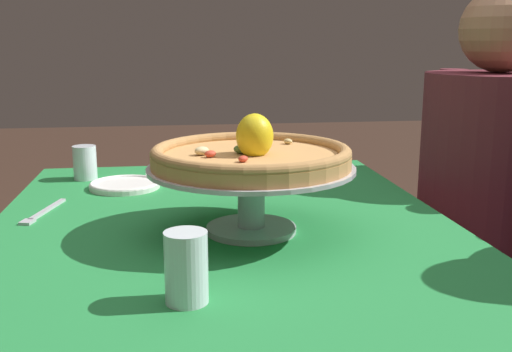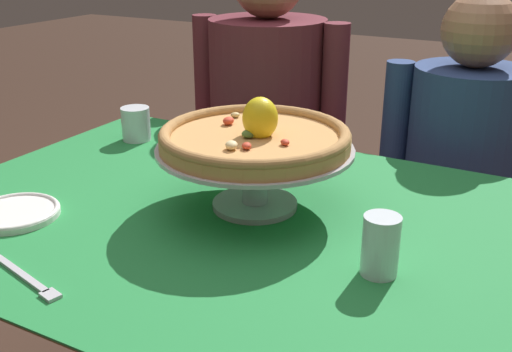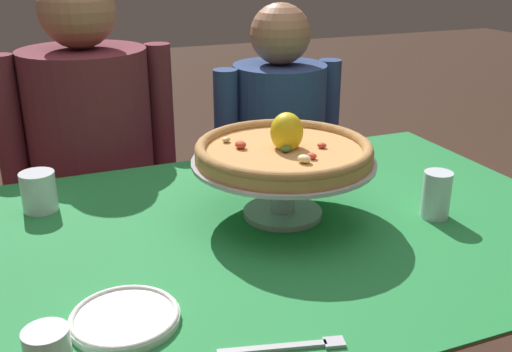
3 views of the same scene
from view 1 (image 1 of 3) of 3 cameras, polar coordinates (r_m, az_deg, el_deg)
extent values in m
cylinder|color=olive|center=(1.91, -16.67, -11.18)|extent=(0.06, 0.06, 0.71)
cylinder|color=olive|center=(1.95, 7.58, -10.22)|extent=(0.06, 0.06, 0.71)
cube|color=olive|center=(1.21, -2.90, -5.91)|extent=(1.29, 0.92, 0.02)
cube|color=#237F3D|center=(1.21, -2.91, -5.25)|extent=(1.33, 0.96, 0.00)
cylinder|color=#B7B7C1|center=(1.19, -0.45, -5.03)|extent=(0.18, 0.18, 0.01)
cylinder|color=#B7B7C1|center=(1.18, -0.46, -2.14)|extent=(0.05, 0.05, 0.11)
cylinder|color=#B7B7C1|center=(1.16, -0.46, 0.74)|extent=(0.40, 0.40, 0.01)
cylinder|color=tan|center=(1.16, -0.46, 1.53)|extent=(0.39, 0.39, 0.02)
torus|color=#AF7D47|center=(1.16, -0.47, 2.32)|extent=(0.39, 0.39, 0.02)
ellipsoid|color=#C63D28|center=(1.24, 0.81, 3.28)|extent=(0.03, 0.03, 0.02)
ellipsoid|color=#C63D28|center=(1.08, -1.23, 1.65)|extent=(0.03, 0.03, 0.01)
ellipsoid|color=tan|center=(1.16, -0.33, 2.46)|extent=(0.03, 0.03, 0.01)
ellipsoid|color=#4C7533|center=(1.15, -0.41, 2.44)|extent=(0.03, 0.03, 0.02)
ellipsoid|color=#4C7533|center=(1.16, -1.44, 2.56)|extent=(0.04, 0.04, 0.02)
ellipsoid|color=#C63D28|center=(1.12, -4.35, 2.12)|extent=(0.03, 0.03, 0.01)
ellipsoid|color=tan|center=(1.27, 3.05, 3.32)|extent=(0.03, 0.03, 0.01)
ellipsoid|color=beige|center=(1.15, -5.17, 2.41)|extent=(0.04, 0.04, 0.02)
ellipsoid|color=yellow|center=(1.14, -0.13, 3.81)|extent=(0.09, 0.09, 0.09)
cylinder|color=white|center=(1.70, -15.93, 1.24)|extent=(0.06, 0.06, 0.09)
cylinder|color=silver|center=(1.71, -15.89, 0.59)|extent=(0.06, 0.06, 0.05)
cylinder|color=silver|center=(0.87, -6.63, -8.61)|extent=(0.06, 0.06, 0.11)
cylinder|color=silver|center=(0.88, -6.59, -10.16)|extent=(0.06, 0.06, 0.05)
cylinder|color=white|center=(1.71, 5.13, 1.71)|extent=(0.08, 0.08, 0.09)
cylinder|color=silver|center=(1.71, 5.11, 0.87)|extent=(0.07, 0.07, 0.04)
cylinder|color=white|center=(1.58, -12.35, -0.90)|extent=(0.18, 0.18, 0.01)
torus|color=white|center=(1.58, -12.36, -0.69)|extent=(0.18, 0.18, 0.01)
cube|color=#B7B7C1|center=(1.42, -19.17, -3.01)|extent=(0.17, 0.05, 0.01)
cube|color=#B7B7C1|center=(1.34, -20.88, -4.10)|extent=(0.04, 0.03, 0.01)
cylinder|color=maroon|center=(1.72, 21.33, -0.30)|extent=(0.39, 0.39, 0.56)
sphere|color=#9E7051|center=(1.68, 22.42, 12.75)|extent=(0.22, 0.22, 0.22)
cylinder|color=maroon|center=(1.90, 17.78, 2.43)|extent=(0.08, 0.08, 0.48)
camera|label=2|loc=(1.05, -66.88, 14.25)|focal=42.41mm
camera|label=3|loc=(1.91, -39.68, 15.88)|focal=41.50mm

